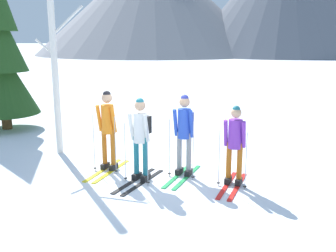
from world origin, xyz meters
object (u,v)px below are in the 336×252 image
object	(u,v)px
skier_in_orange	(108,127)
skier_in_white	(141,134)
skier_in_blue	(184,130)
pine_tree_near	(0,54)
skier_in_purple	(235,143)
birch_tree_tall	(55,65)

from	to	relation	value
skier_in_orange	skier_in_white	size ratio (longest dim) A/B	1.03
skier_in_white	skier_in_blue	world-z (taller)	skier_in_blue
skier_in_blue	pine_tree_near	size ratio (longest dim) A/B	0.34
skier_in_white	skier_in_orange	bearing A→B (deg)	148.38
skier_in_orange	skier_in_purple	bearing A→B (deg)	-10.69
skier_in_blue	skier_in_purple	distance (m)	1.14
skier_in_white	pine_tree_near	bearing A→B (deg)	143.51
skier_in_blue	birch_tree_tall	bearing A→B (deg)	160.03
skier_in_purple	skier_in_blue	bearing A→B (deg)	158.47
skier_in_blue	skier_in_purple	size ratio (longest dim) A/B	1.09
skier_in_orange	skier_in_purple	xyz separation A→B (m)	(2.79, -0.53, -0.12)
skier_in_purple	birch_tree_tall	xyz separation A→B (m)	(-4.45, 1.65, 1.39)
skier_in_orange	pine_tree_near	distance (m)	5.87
skier_in_orange	pine_tree_near	world-z (taller)	pine_tree_near
skier_in_orange	skier_in_blue	bearing A→B (deg)	-3.62
skier_in_orange	pine_tree_near	xyz separation A→B (m)	(-4.52, 3.45, 1.43)
skier_in_white	skier_in_purple	xyz separation A→B (m)	(1.93, 0.01, -0.10)
pine_tree_near	skier_in_orange	bearing A→B (deg)	-37.36
skier_in_purple	pine_tree_near	distance (m)	8.47
skier_in_purple	skier_in_white	bearing A→B (deg)	-179.82
birch_tree_tall	skier_in_orange	bearing A→B (deg)	-34.13
skier_in_white	skier_in_blue	size ratio (longest dim) A/B	0.99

